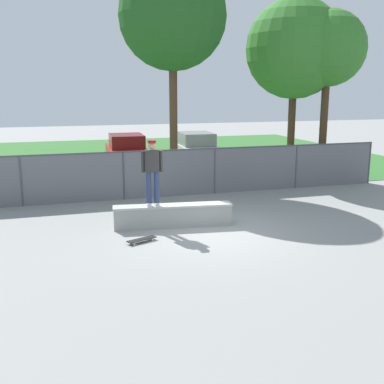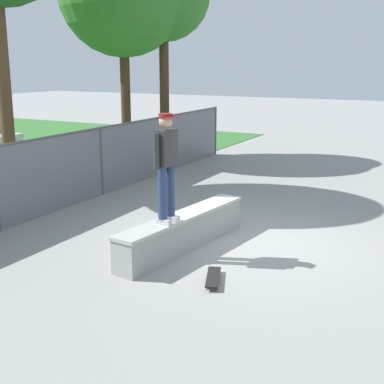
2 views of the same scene
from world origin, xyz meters
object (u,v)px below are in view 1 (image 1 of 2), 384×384
tree_near_left (173,16)px  car_red (127,151)px  concrete_ledge (173,215)px  tree_near_right (295,49)px  tree_mid (328,49)px  car_white (195,148)px  skateboarder (152,170)px  skateboard (142,239)px

tree_near_left → car_red: size_ratio=2.02×
concrete_ledge → car_red: bearing=88.0°
tree_near_right → tree_mid: size_ratio=1.08×
tree_near_right → car_red: 9.28m
car_red → car_white: 3.60m
concrete_ledge → tree_mid: size_ratio=0.48×
concrete_ledge → skateboarder: (-0.57, 0.01, 1.35)m
tree_near_right → tree_mid: (1.02, -0.90, -0.05)m
car_white → concrete_ledge: bearing=-110.5°
tree_mid → car_red: 10.46m
skateboarder → tree_near_left: 7.84m
skateboard → car_white: (5.09, 11.73, 0.77)m
skateboarder → car_white: skateboarder is taller
tree_near_left → tree_mid: bearing=-7.0°
skateboard → tree_near_right: (8.00, 7.00, 5.40)m
tree_mid → tree_near_right: bearing=138.6°
concrete_ledge → tree_mid: tree_mid is taller
tree_near_right → concrete_ledge: bearing=-139.5°
skateboard → tree_near_right: size_ratio=0.11×
concrete_ledge → skateboard: (-1.12, -1.13, -0.25)m
car_white → tree_near_right: bearing=-58.4°
concrete_ledge → car_white: 11.34m
concrete_ledge → tree_near_left: bearing=75.1°
skateboarder → tree_near_left: tree_near_left is taller
skateboarder → tree_near_left: bearing=69.9°
skateboarder → concrete_ledge: bearing=-0.8°
skateboard → concrete_ledge: bearing=45.0°
skateboard → car_red: (1.49, 11.72, 0.77)m
car_red → tree_near_right: bearing=-35.9°
skateboard → car_red: 11.84m
concrete_ledge → car_red: 10.61m
tree_mid → tree_near_left: bearing=173.0°
concrete_ledge → tree_near_left: tree_near_left is taller
tree_near_right → tree_mid: tree_near_right is taller
skateboarder → tree_near_right: 10.22m
car_red → car_white: size_ratio=1.00×
tree_near_left → concrete_ledge: bearing=-104.9°
tree_mid → car_white: bearing=125.0°
skateboarder → tree_near_right: tree_near_right is taller
tree_near_left → car_white: tree_near_left is taller
concrete_ledge → car_white: (3.97, 10.61, 0.52)m
skateboarder → tree_mid: size_ratio=0.26×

